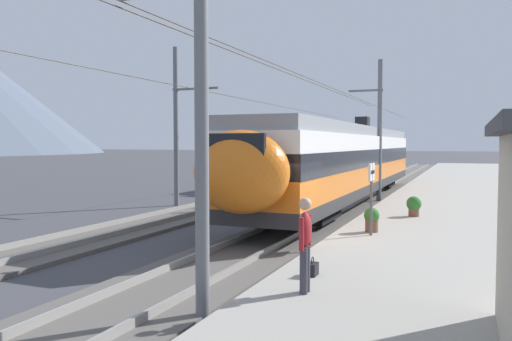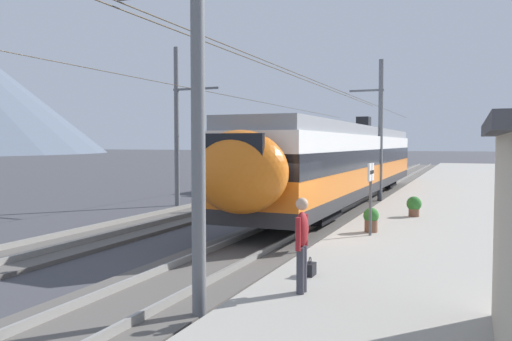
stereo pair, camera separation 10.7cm
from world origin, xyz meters
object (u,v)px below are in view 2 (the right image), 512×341
object	(u,v)px
potted_plant_platform_edge	(371,218)
catenary_mast_west	(192,97)
train_far_track	(327,153)
catenary_mast_mid	(378,128)
potted_plant_by_shelter	(414,205)
catenary_mast_far_side	(180,123)
platform_sign	(371,183)
passenger_walking	(302,240)
train_near_platform	(346,160)
handbag_beside_passenger	(310,269)

from	to	relation	value
potted_plant_platform_edge	catenary_mast_west	bearing A→B (deg)	168.08
train_far_track	catenary_mast_mid	xyz separation A→B (m)	(-15.49, -6.71, 1.60)
catenary_mast_west	potted_plant_by_shelter	xyz separation A→B (m)	(11.67, -2.49, -2.99)
catenary_mast_mid	catenary_mast_far_side	distance (m)	9.95
train_far_track	platform_sign	distance (m)	28.44
platform_sign	passenger_walking	bearing A→B (deg)	179.14
catenary_mast_west	catenary_mast_mid	bearing A→B (deg)	-0.00
catenary_mast_far_side	passenger_walking	size ratio (longest dim) A/B	29.28
train_near_platform	catenary_mast_mid	size ratio (longest dim) A/B	0.54
train_near_platform	catenary_mast_west	bearing A→B (deg)	-175.66
passenger_walking	potted_plant_by_shelter	bearing A→B (deg)	-4.64
train_near_platform	platform_sign	size ratio (longest dim) A/B	12.96
handbag_beside_passenger	potted_plant_by_shelter	distance (m)	9.54
train_near_platform	potted_plant_platform_edge	world-z (taller)	train_near_platform
handbag_beside_passenger	potted_plant_platform_edge	size ratio (longest dim) A/B	0.52
catenary_mast_west	catenary_mast_mid	size ratio (longest dim) A/B	1.00
catenary_mast_mid	passenger_walking	bearing A→B (deg)	-174.81
catenary_mast_mid	potted_plant_by_shelter	distance (m)	8.20
catenary_mast_west	catenary_mast_mid	distance (m)	18.88
catenary_mast_far_side	platform_sign	xyz separation A→B (m)	(-6.81, -10.39, -2.10)
catenary_mast_west	potted_plant_platform_edge	xyz separation A→B (m)	(7.77, -1.64, -3.00)
catenary_mast_mid	platform_sign	size ratio (longest dim) A/B	23.88
catenary_mast_west	handbag_beside_passenger	distance (m)	4.19
catenary_mast_mid	potted_plant_by_shelter	bearing A→B (deg)	-160.96
platform_sign	passenger_walking	size ratio (longest dim) A/B	1.23
train_near_platform	catenary_mast_mid	bearing A→B (deg)	-44.55
train_far_track	catenary_mast_mid	distance (m)	16.95
catenary_mast_west	platform_sign	size ratio (longest dim) A/B	23.88
potted_plant_platform_edge	potted_plant_by_shelter	world-z (taller)	same
catenary_mast_mid	handbag_beside_passenger	distance (m)	17.06
catenary_mast_mid	catenary_mast_far_side	xyz separation A→B (m)	(-4.86, 8.68, 0.19)
passenger_walking	potted_plant_platform_edge	size ratio (longest dim) A/B	2.32
passenger_walking	potted_plant_platform_edge	bearing A→B (deg)	-0.15
catenary_mast_west	passenger_walking	size ratio (longest dim) A/B	29.28
passenger_walking	potted_plant_by_shelter	size ratio (longest dim) A/B	2.32
catenary_mast_mid	train_near_platform	bearing A→B (deg)	135.45
potted_plant_platform_edge	potted_plant_by_shelter	bearing A→B (deg)	-12.27
train_near_platform	catenary_mast_mid	world-z (taller)	catenary_mast_mid
train_far_track	platform_sign	bearing A→B (deg)	-162.76
passenger_walking	potted_plant_by_shelter	distance (m)	10.72
platform_sign	passenger_walking	distance (m)	6.23
train_far_track	potted_plant_platform_edge	size ratio (longest dim) A/B	35.84
catenary_mast_far_side	potted_plant_by_shelter	xyz separation A→B (m)	(-2.34, -11.17, -3.20)
passenger_walking	potted_plant_platform_edge	distance (m)	6.79
catenary_mast_mid	potted_plant_platform_edge	size ratio (longest dim) A/B	67.91
catenary_mast_far_side	platform_sign	distance (m)	12.60
potted_plant_platform_edge	potted_plant_by_shelter	size ratio (longest dim) A/B	1.00
train_far_track	catenary_mast_west	bearing A→B (deg)	-168.95
potted_plant_platform_edge	catenary_mast_far_side	bearing A→B (deg)	58.82
train_far_track	potted_plant_by_shelter	distance (m)	24.53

